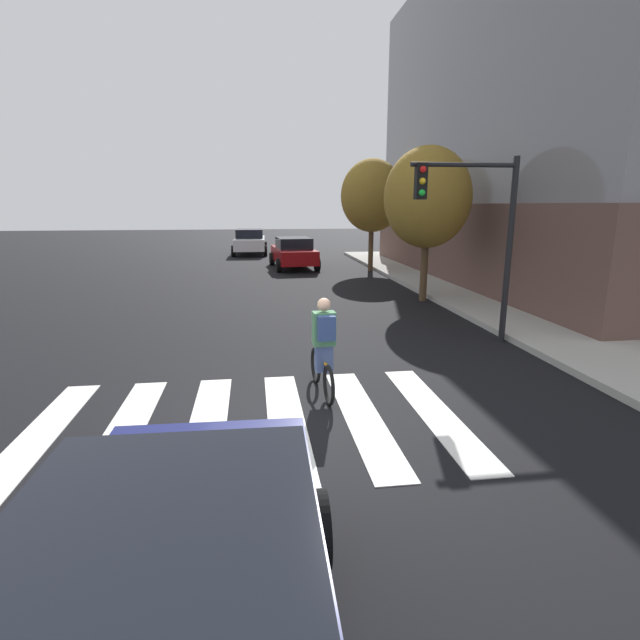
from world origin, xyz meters
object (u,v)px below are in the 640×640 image
at_px(sedan_far, 250,241).
at_px(street_tree_mid, 372,196).
at_px(fire_hydrant, 492,284).
at_px(cyclist, 323,348).
at_px(street_tree_near, 427,198).
at_px(sedan_near, 169,639).
at_px(traffic_light_near, 477,219).
at_px(sedan_mid, 294,252).

xyz_separation_m(sedan_far, street_tree_mid, (5.88, -9.17, 2.73)).
xyz_separation_m(fire_hydrant, street_tree_mid, (-2.34, 7.90, 3.04)).
xyz_separation_m(cyclist, street_tree_near, (4.54, 7.99, 2.53)).
distance_m(sedan_near, street_tree_mid, 22.32).
relative_size(cyclist, traffic_light_near, 0.41).
distance_m(sedan_near, traffic_light_near, 10.11).
bearing_deg(sedan_near, street_tree_near, 65.24).
xyz_separation_m(sedan_mid, fire_hydrant, (6.00, -9.40, -0.27)).
bearing_deg(sedan_mid, fire_hydrant, -57.42).
xyz_separation_m(traffic_light_near, street_tree_mid, (0.76, 13.00, 0.71)).
bearing_deg(sedan_mid, street_tree_mid, -22.18).
xyz_separation_m(sedan_far, cyclist, (1.27, -24.98, 0.00)).
height_order(sedan_mid, sedan_far, sedan_far).
distance_m(sedan_near, sedan_far, 30.42).
bearing_deg(sedan_far, cyclist, -87.09).
xyz_separation_m(fire_hydrant, street_tree_near, (-2.41, 0.08, 2.85)).
bearing_deg(street_tree_mid, sedan_mid, 157.82).
xyz_separation_m(sedan_far, fire_hydrant, (8.22, -17.08, -0.31)).
height_order(sedan_mid, fire_hydrant, sedan_mid).
height_order(sedan_near, street_tree_mid, street_tree_mid).
xyz_separation_m(sedan_near, street_tree_mid, (6.25, 21.24, 2.75)).
distance_m(sedan_near, cyclist, 5.68).
bearing_deg(street_tree_mid, street_tree_near, -90.46).
xyz_separation_m(cyclist, traffic_light_near, (3.85, 2.81, 2.02)).
height_order(sedan_mid, street_tree_mid, street_tree_mid).
bearing_deg(street_tree_near, sedan_near, -114.76).
relative_size(sedan_mid, street_tree_near, 0.92).
bearing_deg(street_tree_near, fire_hydrant, -1.95).
relative_size(traffic_light_near, street_tree_mid, 0.79).
distance_m(sedan_far, street_tree_near, 18.14).
xyz_separation_m(sedan_far, traffic_light_near, (5.12, -22.17, 2.02)).
xyz_separation_m(sedan_near, sedan_mid, (2.59, 22.74, -0.02)).
distance_m(sedan_far, cyclist, 25.02).
bearing_deg(cyclist, traffic_light_near, 36.13).
bearing_deg(fire_hydrant, sedan_near, -122.80).
bearing_deg(street_tree_mid, sedan_near, -106.40).
bearing_deg(traffic_light_near, street_tree_near, 82.35).
bearing_deg(street_tree_mid, fire_hydrant, -73.48).
bearing_deg(cyclist, fire_hydrant, 48.68).
bearing_deg(cyclist, sedan_near, -106.84).
height_order(cyclist, street_tree_near, street_tree_near).
height_order(sedan_near, cyclist, cyclist).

